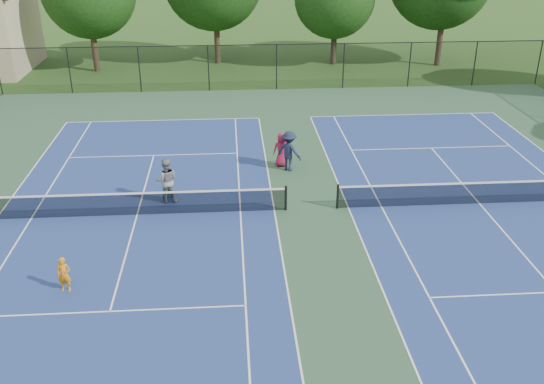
{
  "coord_description": "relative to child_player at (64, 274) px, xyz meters",
  "views": [
    {
      "loc": [
        -3.19,
        -21.76,
        11.09
      ],
      "look_at": [
        -1.68,
        -1.0,
        1.3
      ],
      "focal_mm": 40.0,
      "sensor_mm": 36.0,
      "label": 1
    }
  ],
  "objects": [
    {
      "name": "ground",
      "position": [
        8.57,
        5.14,
        -0.6
      ],
      "size": [
        140.0,
        140.0,
        0.0
      ],
      "primitive_type": "plane",
      "color": "#234716",
      "rests_on": "ground"
    },
    {
      "name": "tennis_court_right",
      "position": [
        15.57,
        5.14,
        -0.5
      ],
      "size": [
        12.0,
        23.83,
        1.07
      ],
      "color": "navy",
      "rests_on": "ground"
    },
    {
      "name": "child_player",
      "position": [
        0.0,
        0.0,
        0.0
      ],
      "size": [
        0.46,
        0.32,
        1.19
      ],
      "primitive_type": "imported",
      "rotation": [
        0.0,
        0.0,
        -0.08
      ],
      "color": "orange",
      "rests_on": "ground"
    },
    {
      "name": "ball_hopper",
      "position": [
        2.72,
        6.31,
        -0.09
      ],
      "size": [
        0.39,
        0.34,
        0.41
      ],
      "primitive_type": "cube",
      "rotation": [
        0.0,
        0.0,
        -0.19
      ],
      "color": "green",
      "rests_on": "ball_crate"
    },
    {
      "name": "tennis_court_left",
      "position": [
        1.57,
        5.14,
        -0.5
      ],
      "size": [
        12.0,
        23.83,
        1.07
      ],
      "color": "navy",
      "rests_on": "ground"
    },
    {
      "name": "court_pad",
      "position": [
        8.57,
        5.14,
        -0.59
      ],
      "size": [
        36.0,
        36.0,
        0.01
      ],
      "primitive_type": "cube",
      "color": "#2C4F32",
      "rests_on": "ground"
    },
    {
      "name": "instructor",
      "position": [
        2.71,
        6.29,
        0.36
      ],
      "size": [
        0.97,
        0.78,
        1.91
      ],
      "primitive_type": "imported",
      "rotation": [
        0.0,
        0.0,
        3.2
      ],
      "color": "gray",
      "rests_on": "ground"
    },
    {
      "name": "perimeter_fence",
      "position": [
        8.57,
        5.14,
        1.01
      ],
      "size": [
        36.08,
        36.08,
        3.02
      ],
      "color": "black",
      "rests_on": "ground"
    },
    {
      "name": "ball_crate",
      "position": [
        2.72,
        6.31,
        -0.45
      ],
      "size": [
        0.45,
        0.39,
        0.3
      ],
      "primitive_type": "cube",
      "rotation": [
        0.0,
        0.0,
        -0.25
      ],
      "color": "navy",
      "rests_on": "ground"
    },
    {
      "name": "bystander_c",
      "position": [
        7.76,
        9.77,
        0.22
      ],
      "size": [
        0.83,
        0.56,
        1.64
      ],
      "primitive_type": "imported",
      "rotation": [
        0.0,
        0.0,
        3.2
      ],
      "color": "maroon",
      "rests_on": "ground"
    },
    {
      "name": "bystander_b",
      "position": [
        8.05,
        9.25,
        0.35
      ],
      "size": [
        1.4,
        1.3,
        1.89
      ],
      "primitive_type": "imported",
      "rotation": [
        0.0,
        0.0,
        2.48
      ],
      "color": "#1A2239",
      "rests_on": "ground"
    }
  ]
}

